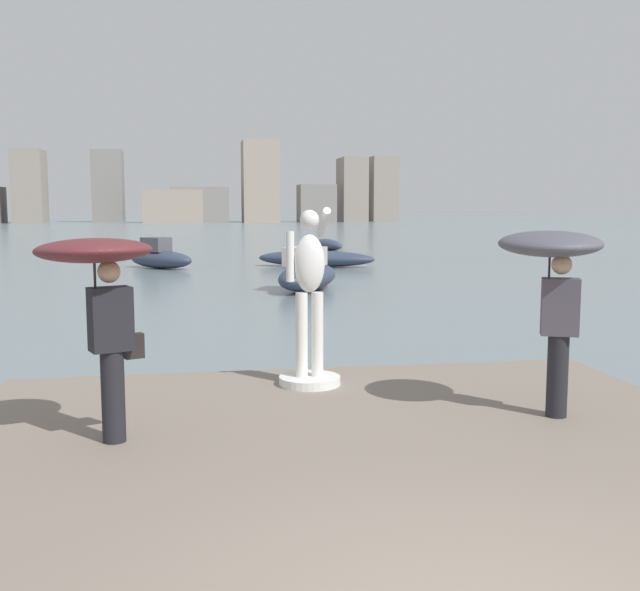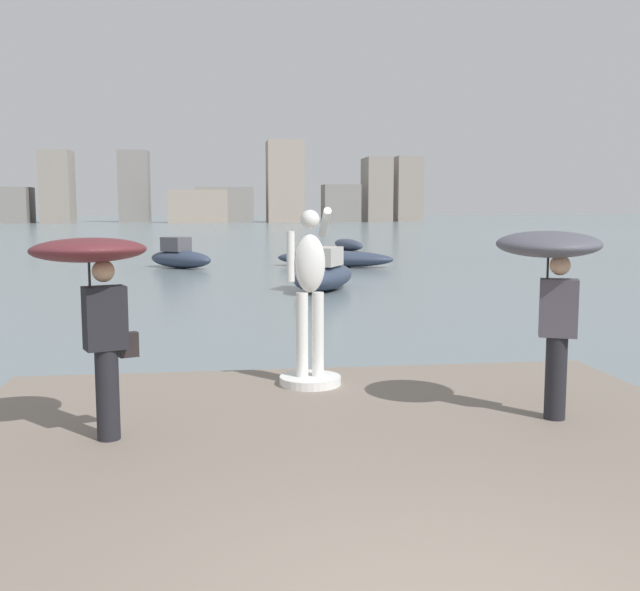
# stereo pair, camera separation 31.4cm
# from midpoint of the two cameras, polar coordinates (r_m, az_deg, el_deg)

# --- Properties ---
(ground_plane) EXTENTS (400.00, 400.00, 0.00)m
(ground_plane) POSITION_cam_midpoint_polar(r_m,az_deg,el_deg) (43.42, -5.78, 3.37)
(ground_plane) COLOR slate
(pier) EXTENTS (7.84, 9.62, 0.40)m
(pier) POSITION_cam_midpoint_polar(r_m,az_deg,el_deg) (5.83, 6.60, -17.75)
(pier) COLOR slate
(pier) RESTS_ON ground
(statue_white_figure) EXTENTS (0.77, 0.95, 2.22)m
(statue_white_figure) POSITION_cam_midpoint_polar(r_m,az_deg,el_deg) (9.19, 0.20, -1.22)
(statue_white_figure) COLOR white
(statue_white_figure) RESTS_ON pier
(onlooker_left) EXTENTS (1.39, 1.39, 1.96)m
(onlooker_left) POSITION_cam_midpoint_polar(r_m,az_deg,el_deg) (7.17, -15.85, 1.25)
(onlooker_left) COLOR black
(onlooker_left) RESTS_ON pier
(onlooker_right) EXTENTS (1.40, 1.41, 2.00)m
(onlooker_right) POSITION_cam_midpoint_polar(r_m,az_deg,el_deg) (8.07, 18.47, 2.07)
(onlooker_right) COLOR black
(onlooker_right) RESTS_ON pier
(boat_near) EXTENTS (3.27, 3.12, 1.32)m
(boat_near) POSITION_cam_midpoint_polar(r_m,az_deg,el_deg) (32.33, -10.50, 2.96)
(boat_near) COLOR #2D384C
(boat_near) RESTS_ON ground
(boat_far) EXTENTS (5.39, 3.42, 0.71)m
(boat_far) POSITION_cam_midpoint_polar(r_m,az_deg,el_deg) (32.49, 1.41, 2.86)
(boat_far) COLOR #2D384C
(boat_far) RESTS_ON ground
(boat_leftward) EXTENTS (1.53, 5.45, 0.66)m
(boat_leftward) POSITION_cam_midpoint_polar(r_m,az_deg,el_deg) (45.25, 2.39, 3.95)
(boat_leftward) COLOR #2D384C
(boat_leftward) RESTS_ON ground
(boat_rightward) EXTENTS (2.99, 4.02, 1.37)m
(boat_rightward) POSITION_cam_midpoint_polar(r_m,az_deg,el_deg) (23.28, 0.65, 1.68)
(boat_rightward) COLOR #2D384C
(boat_rightward) RESTS_ON ground
(distant_skyline) EXTENTS (72.74, 14.01, 13.60)m
(distant_skyline) POSITION_cam_midpoint_polar(r_m,az_deg,el_deg) (127.47, -6.08, 7.87)
(distant_skyline) COLOR gray
(distant_skyline) RESTS_ON ground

